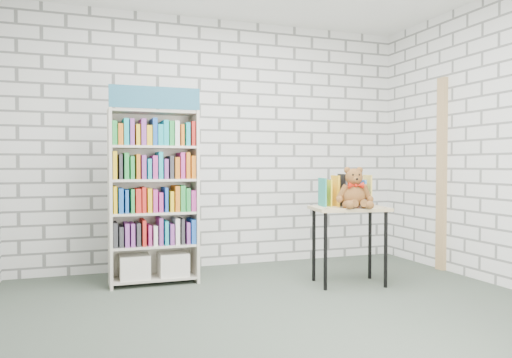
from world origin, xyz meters
name	(u,v)px	position (x,y,z in m)	size (l,w,h in m)	color
ground	(289,314)	(0.00, 0.00, 0.00)	(4.50, 4.50, 0.00)	#3C473C
room_shell	(289,82)	(0.00, 0.00, 1.78)	(4.52, 4.02, 2.81)	silver
bookshelf	(154,195)	(-0.84, 1.36, 0.86)	(0.84, 0.33, 1.88)	beige
display_table	(349,218)	(0.93, 0.70, 0.64)	(0.77, 0.59, 0.75)	tan
table_books	(345,191)	(0.95, 0.81, 0.89)	(0.51, 0.29, 0.29)	teal
teddy_bear	(354,191)	(0.93, 0.59, 0.90)	(0.35, 0.34, 0.39)	brown
door_trim	(442,174)	(2.23, 0.95, 1.05)	(0.05, 0.12, 2.10)	tan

